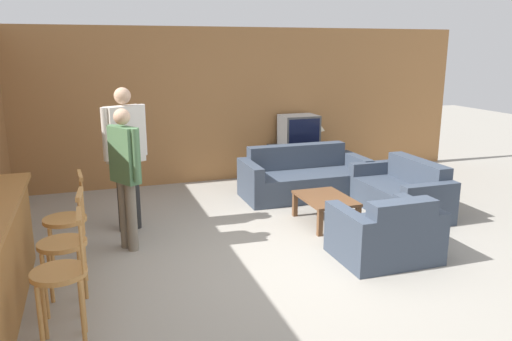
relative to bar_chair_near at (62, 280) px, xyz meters
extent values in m
plane|color=gray|center=(2.29, 0.81, -0.56)|extent=(24.00, 24.00, 0.00)
cube|color=#9E6B3D|center=(2.29, 4.54, 0.74)|extent=(9.40, 0.08, 2.60)
cylinder|color=#B77F42|center=(-0.02, 0.00, 0.06)|extent=(0.42, 0.42, 0.04)
cylinder|color=#B77F42|center=(-0.16, 0.15, -0.26)|extent=(0.04, 0.04, 0.60)
cylinder|color=#B77F42|center=(-0.16, -0.15, -0.26)|extent=(0.04, 0.04, 0.60)
cylinder|color=#B77F42|center=(0.13, 0.15, -0.26)|extent=(0.04, 0.04, 0.60)
cylinder|color=#B77F42|center=(0.13, -0.15, -0.26)|extent=(0.04, 0.04, 0.60)
cylinder|color=#B77F42|center=(0.16, 0.13, 0.27)|extent=(0.02, 0.02, 0.39)
cylinder|color=#B77F42|center=(0.16, 0.04, 0.27)|extent=(0.02, 0.02, 0.39)
cylinder|color=#B77F42|center=(0.16, -0.04, 0.27)|extent=(0.02, 0.02, 0.39)
cylinder|color=#B77F42|center=(0.16, -0.12, 0.27)|extent=(0.02, 0.02, 0.39)
cube|color=#B77F42|center=(0.16, 0.00, 0.49)|extent=(0.04, 0.36, 0.04)
cylinder|color=#B77F42|center=(-0.02, 0.61, 0.06)|extent=(0.45, 0.45, 0.04)
cylinder|color=#B77F42|center=(-0.15, 0.76, -0.26)|extent=(0.04, 0.04, 0.60)
cylinder|color=#B77F42|center=(-0.17, 0.47, -0.26)|extent=(0.04, 0.04, 0.60)
cylinder|color=#B77F42|center=(0.14, 0.74, -0.26)|extent=(0.04, 0.04, 0.60)
cylinder|color=#B77F42|center=(0.12, 0.45, -0.26)|extent=(0.04, 0.04, 0.60)
cylinder|color=#B77F42|center=(0.17, 0.72, 0.27)|extent=(0.02, 0.02, 0.39)
cylinder|color=#B77F42|center=(0.16, 0.63, 0.27)|extent=(0.02, 0.02, 0.39)
cylinder|color=#B77F42|center=(0.16, 0.55, 0.27)|extent=(0.02, 0.02, 0.39)
cylinder|color=#B77F42|center=(0.15, 0.47, 0.27)|extent=(0.02, 0.02, 0.39)
cube|color=#B77F42|center=(0.16, 0.59, 0.49)|extent=(0.06, 0.36, 0.04)
cylinder|color=#B77F42|center=(-0.02, 1.26, 0.06)|extent=(0.45, 0.45, 0.04)
cylinder|color=#B77F42|center=(-0.17, 1.39, -0.26)|extent=(0.04, 0.04, 0.60)
cylinder|color=#B77F42|center=(-0.15, 1.10, -0.26)|extent=(0.04, 0.04, 0.60)
cylinder|color=#B77F42|center=(0.12, 1.42, -0.26)|extent=(0.04, 0.04, 0.60)
cylinder|color=#B77F42|center=(0.14, 1.12, -0.26)|extent=(0.04, 0.04, 0.60)
cylinder|color=#B77F42|center=(0.15, 1.40, 0.27)|extent=(0.02, 0.02, 0.39)
cylinder|color=#B77F42|center=(0.16, 1.31, 0.27)|extent=(0.02, 0.02, 0.39)
cylinder|color=#B77F42|center=(0.16, 1.23, 0.27)|extent=(0.02, 0.02, 0.39)
cylinder|color=#B77F42|center=(0.17, 1.15, 0.27)|extent=(0.02, 0.02, 0.39)
cube|color=#B77F42|center=(0.16, 1.27, 0.49)|extent=(0.06, 0.36, 0.04)
cube|color=#384251|center=(3.39, 3.10, -0.36)|extent=(1.61, 0.87, 0.39)
cube|color=#384251|center=(3.39, 3.43, 0.02)|extent=(1.61, 0.22, 0.37)
cube|color=#384251|center=(2.50, 3.10, -0.26)|extent=(0.16, 0.87, 0.60)
cube|color=#384251|center=(4.27, 3.10, -0.26)|extent=(0.16, 0.87, 0.60)
cube|color=#384251|center=(3.27, 0.68, -0.36)|extent=(0.73, 0.83, 0.39)
cube|color=#384251|center=(3.27, 0.37, 0.01)|extent=(0.73, 0.22, 0.35)
cube|color=#384251|center=(3.71, 0.68, -0.26)|extent=(0.16, 0.83, 0.59)
cube|color=#384251|center=(2.82, 0.68, -0.26)|extent=(0.16, 0.83, 0.59)
cube|color=#384251|center=(4.35, 1.99, -0.36)|extent=(0.80, 1.17, 0.39)
cube|color=#384251|center=(4.64, 1.99, 0.01)|extent=(0.22, 1.17, 0.34)
cube|color=#384251|center=(4.35, 2.66, -0.27)|extent=(0.80, 0.16, 0.58)
cube|color=#384251|center=(4.35, 1.32, -0.27)|extent=(0.80, 0.16, 0.58)
cube|color=brown|center=(3.15, 1.88, -0.21)|extent=(0.61, 0.87, 0.04)
cube|color=brown|center=(2.88, 1.49, -0.39)|extent=(0.06, 0.06, 0.33)
cube|color=brown|center=(3.41, 1.49, -0.39)|extent=(0.06, 0.06, 0.33)
cube|color=brown|center=(2.88, 2.28, -0.39)|extent=(0.06, 0.06, 0.33)
cube|color=brown|center=(3.41, 2.28, -0.39)|extent=(0.06, 0.06, 0.33)
cube|color=black|center=(3.75, 4.18, -0.26)|extent=(1.01, 0.49, 0.60)
cube|color=#4C4C4C|center=(3.75, 4.18, 0.31)|extent=(0.63, 0.48, 0.52)
cube|color=black|center=(3.75, 3.94, 0.31)|extent=(0.56, 0.01, 0.45)
cylinder|color=brown|center=(4.08, 4.18, 0.06)|extent=(0.16, 0.16, 0.02)
cylinder|color=brown|center=(4.08, 4.18, 0.18)|extent=(0.03, 0.03, 0.21)
cone|color=beige|center=(4.08, 4.18, 0.38)|extent=(0.30, 0.30, 0.19)
cylinder|color=black|center=(0.76, 2.51, -0.12)|extent=(0.14, 0.14, 0.88)
cylinder|color=black|center=(0.61, 2.44, -0.12)|extent=(0.14, 0.14, 0.88)
cube|color=beige|center=(0.69, 2.48, 0.67)|extent=(0.49, 0.36, 0.70)
cylinder|color=beige|center=(0.91, 2.58, 0.70)|extent=(0.09, 0.09, 0.64)
cylinder|color=beige|center=(0.46, 2.37, 0.70)|extent=(0.09, 0.09, 0.64)
sphere|color=tan|center=(0.69, 2.48, 1.15)|extent=(0.20, 0.20, 0.20)
cylinder|color=#756B5B|center=(0.59, 1.89, -0.16)|extent=(0.12, 0.12, 0.80)
cylinder|color=#756B5B|center=(0.66, 1.77, -0.16)|extent=(0.12, 0.12, 0.80)
cube|color=#4C754C|center=(0.63, 1.83, 0.55)|extent=(0.33, 0.41, 0.63)
cylinder|color=#4C754C|center=(0.52, 2.01, 0.58)|extent=(0.08, 0.08, 0.58)
cylinder|color=#4C754C|center=(0.73, 1.64, 0.58)|extent=(0.08, 0.08, 0.58)
sphere|color=tan|center=(0.63, 1.83, 0.98)|extent=(0.18, 0.18, 0.18)
camera|label=1|loc=(0.29, -3.76, 1.71)|focal=35.00mm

